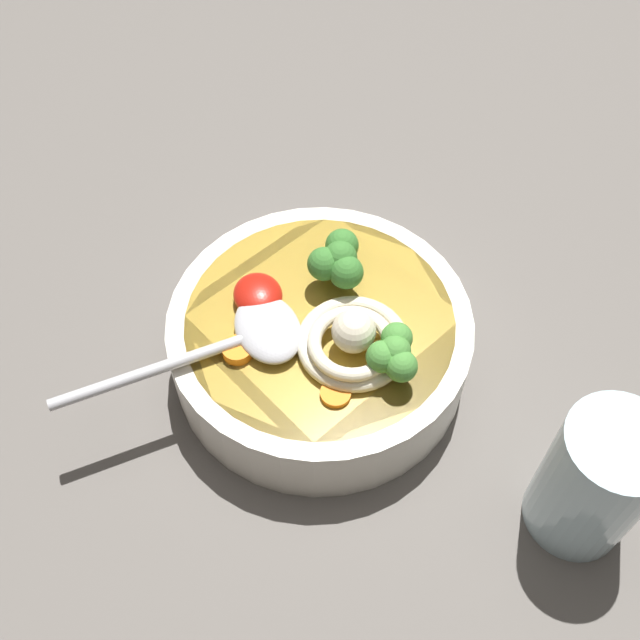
% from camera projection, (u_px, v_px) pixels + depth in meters
% --- Properties ---
extents(table_slab, '(1.23, 1.23, 0.04)m').
position_uv_depth(table_slab, '(357.00, 363.00, 0.60)').
color(table_slab, '#5B5651').
rests_on(table_slab, ground).
extents(soup_bowl, '(0.22, 0.22, 0.06)m').
position_uv_depth(soup_bowl, '(320.00, 342.00, 0.56)').
color(soup_bowl, silver).
rests_on(soup_bowl, table_slab).
extents(noodle_pile, '(0.09, 0.08, 0.03)m').
position_uv_depth(noodle_pile, '(353.00, 340.00, 0.51)').
color(noodle_pile, beige).
rests_on(noodle_pile, soup_bowl).
extents(soup_spoon, '(0.06, 0.17, 0.02)m').
position_uv_depth(soup_spoon, '(250.00, 337.00, 0.52)').
color(soup_spoon, '#B7B7BC').
rests_on(soup_spoon, soup_bowl).
extents(chili_sauce_dollop, '(0.04, 0.03, 0.02)m').
position_uv_depth(chili_sauce_dollop, '(258.00, 295.00, 0.54)').
color(chili_sauce_dollop, '#B2190F').
rests_on(chili_sauce_dollop, soup_bowl).
extents(broccoli_floret_front, '(0.04, 0.04, 0.03)m').
position_uv_depth(broccoli_floret_front, '(395.00, 353.00, 0.49)').
color(broccoli_floret_front, '#7A9E60').
rests_on(broccoli_floret_front, soup_bowl).
extents(broccoli_floret_near_spoon, '(0.05, 0.04, 0.04)m').
position_uv_depth(broccoli_floret_near_spoon, '(338.00, 260.00, 0.54)').
color(broccoli_floret_near_spoon, '#7A9E60').
rests_on(broccoli_floret_near_spoon, soup_bowl).
extents(carrot_slice_right, '(0.02, 0.02, 0.01)m').
position_uv_depth(carrot_slice_right, '(238.00, 350.00, 0.52)').
color(carrot_slice_right, orange).
rests_on(carrot_slice_right, soup_bowl).
extents(carrot_slice_extra_a, '(0.02, 0.02, 0.00)m').
position_uv_depth(carrot_slice_extra_a, '(336.00, 394.00, 0.50)').
color(carrot_slice_extra_a, orange).
rests_on(carrot_slice_extra_a, soup_bowl).
extents(drinking_glass, '(0.07, 0.07, 0.11)m').
position_uv_depth(drinking_glass, '(595.00, 481.00, 0.47)').
color(drinking_glass, silver).
rests_on(drinking_glass, table_slab).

